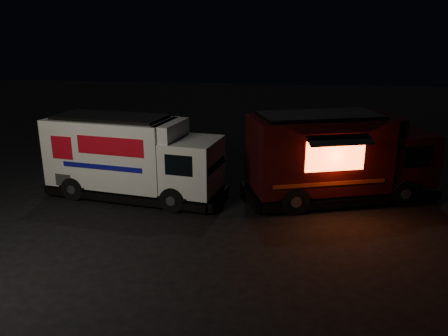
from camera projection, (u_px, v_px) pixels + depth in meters
The scene contains 3 objects.
ground at pixel (131, 235), 12.46m from camera, with size 80.00×80.00×0.00m, color black.
white_truck at pixel (135, 157), 15.02m from camera, with size 6.25×2.13×2.83m, color silver, non-canonical shape.
red_truck at pixel (340, 157), 14.79m from camera, with size 6.46×2.38×3.01m, color #390A0F, non-canonical shape.
Camera 1 is at (4.35, -10.81, 5.48)m, focal length 35.00 mm.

